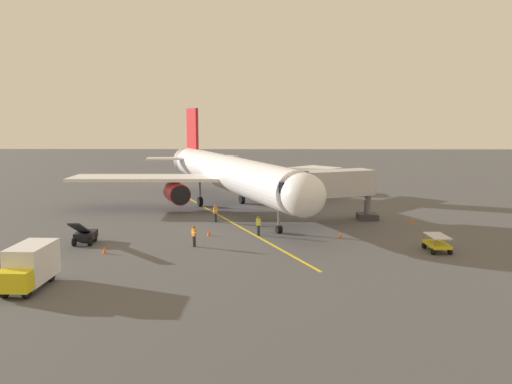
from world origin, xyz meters
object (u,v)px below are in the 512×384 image
Objects in this scene: safety_cone_nose_left at (412,221)px; safety_cone_wing_starboard at (341,235)px; airplane at (229,174)px; belt_loader_rear_apron at (85,235)px; box_truck_starboard_side at (312,182)px; box_truck_portside at (29,266)px; safety_cone_wing_port at (209,233)px; jet_bridge at (319,185)px; baggage_cart_near_nose at (437,243)px; ground_crew_loader at (258,225)px; safety_cone_nose_right at (105,250)px; ground_crew_marshaller at (194,236)px; ground_crew_wing_walker at (215,213)px.

safety_cone_wing_starboard is at bearing 37.90° from safety_cone_nose_left.
airplane is 20.21m from belt_loader_rear_apron.
belt_loader_rear_apron is at bearing 54.61° from box_truck_starboard_side.
safety_cone_wing_port is at bearing -123.08° from box_truck_portside.
safety_cone_wing_port is at bearing 86.43° from airplane.
box_truck_portside is (19.58, 19.91, -2.38)m from jet_bridge.
airplane is at bearing -93.57° from safety_cone_wing_port.
safety_cone_wing_starboard is at bearing -32.87° from baggage_cart_near_nose.
ground_crew_loader is at bearing 18.92° from safety_cone_nose_left.
safety_cone_wing_starboard is at bearing -146.87° from box_truck_portside.
airplane is at bearing -75.69° from ground_crew_loader.
belt_loader_rear_apron is at bearing 12.38° from ground_crew_loader.
safety_cone_nose_right is at bearing 67.71° from airplane.
box_truck_portside is (8.64, 10.47, 0.50)m from ground_crew_marshaller.
baggage_cart_near_nose is 28.23m from belt_loader_rear_apron.
airplane reaches higher than safety_cone_wing_starboard.
jet_bridge is at bearing 138.13° from airplane.
belt_loader_rear_apron is (28.13, -2.27, 0.06)m from baggage_cart_near_nose.
safety_cone_nose_right is (7.39, 12.19, -0.61)m from ground_crew_wing_walker.
box_truck_portside is at bearing 34.50° from safety_cone_nose_left.
jet_bridge is 10.53m from ground_crew_wing_walker.
ground_crew_marshaller is at bearing -129.51° from box_truck_portside.
box_truck_portside is 1.00× the size of belt_loader_rear_apron.
safety_cone_nose_right is (26.62, 11.48, 0.00)m from safety_cone_nose_left.
safety_cone_nose_right is at bearing 18.87° from ground_crew_marshaller.
airplane reaches higher than ground_crew_marshaller.
ground_crew_loader is 0.37× the size of box_truck_starboard_side.
airplane reaches higher than baggage_cart_near_nose.
ground_crew_loader is at bearing -21.26° from baggage_cart_near_nose.
box_truck_portside is at bearing 50.49° from ground_crew_marshaller.
belt_loader_rear_apron is (20.08, 8.44, -3.05)m from jet_bridge.
ground_crew_marshaller is at bearing 40.77° from jet_bridge.
box_truck_portside is at bearing 33.13° from safety_cone_wing_starboard.
ground_crew_wing_walker and ground_crew_loader have the same top height.
safety_cone_nose_right is at bearing 23.34° from safety_cone_nose_left.
belt_loader_rear_apron is (9.14, -0.99, -0.17)m from ground_crew_marshaller.
ground_crew_marshaller reaches higher than baggage_cart_near_nose.
belt_loader_rear_apron reaches higher than safety_cone_nose_left.
belt_loader_rear_apron is 21.44m from safety_cone_wing_starboard.
airplane is 14.43m from ground_crew_loader.
baggage_cart_near_nose is 0.58× the size of belt_loader_rear_apron.
safety_cone_nose_right is (-2.07, -8.23, -1.11)m from box_truck_portside.
belt_loader_rear_apron is 8.45× the size of safety_cone_nose_right.
ground_crew_marshaller is 3.11× the size of safety_cone_wing_starboard.
box_truck_portside is at bearing 46.70° from ground_crew_loader.
safety_cone_nose_left is (-7.82, 21.84, -1.11)m from box_truck_starboard_side.
jet_bridge is 4.19× the size of baggage_cart_near_nose.
ground_crew_loader is at bearing -8.06° from safety_cone_wing_starboard.
jet_bridge is 12.05m from safety_cone_wing_port.
safety_cone_wing_starboard is at bearing 101.19° from jet_bridge.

